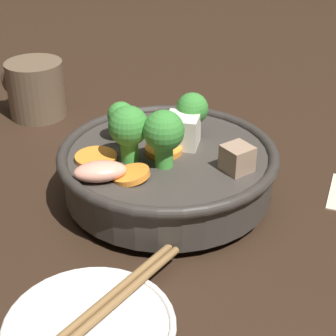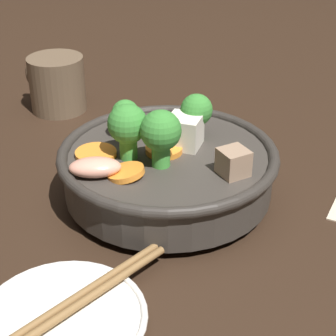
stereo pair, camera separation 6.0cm
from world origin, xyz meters
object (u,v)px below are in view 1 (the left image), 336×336
stirfry_bowl (167,165)px  chopsticks_pair (89,319)px  side_saucer (90,328)px  dark_mug (35,89)px

stirfry_bowl → chopsticks_pair: (-0.04, 0.21, -0.02)m
side_saucer → chopsticks_pair: size_ratio=0.62×
dark_mug → stirfry_bowl: bearing=157.6°
side_saucer → chopsticks_pair: bearing=85.2°
dark_mug → chopsticks_pair: 0.43m
stirfry_bowl → side_saucer: stirfry_bowl is taller
side_saucer → dark_mug: dark_mug is taller
stirfry_bowl → chopsticks_pair: stirfry_bowl is taller
dark_mug → chopsticks_pair: size_ratio=0.46×
side_saucer → chopsticks_pair: chopsticks_pair is taller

